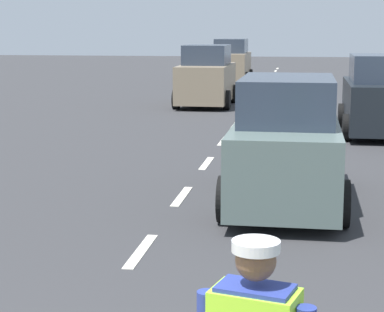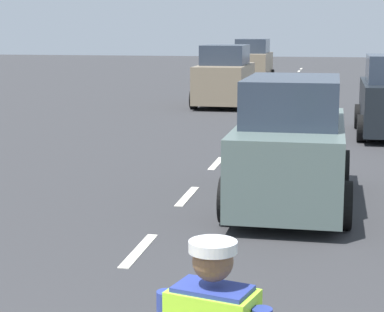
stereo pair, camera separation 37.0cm
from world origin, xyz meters
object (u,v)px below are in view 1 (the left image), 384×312
car_outgoing_ahead (287,145)px  car_parked_far (379,98)px  car_oncoming_second (206,78)px  car_oncoming_third (231,63)px

car_outgoing_ahead → car_parked_far: bearing=74.6°
car_oncoming_second → car_oncoming_third: (-0.20, 10.41, 0.03)m
car_oncoming_second → car_oncoming_third: 10.41m
car_oncoming_second → car_oncoming_third: size_ratio=1.00×
car_oncoming_second → car_parked_far: bearing=-49.4°
car_outgoing_ahead → car_oncoming_third: 24.99m
car_oncoming_second → car_parked_far: size_ratio=0.99×
car_parked_far → car_oncoming_third: size_ratio=1.01×
car_oncoming_third → car_oncoming_second: bearing=-88.9°
car_oncoming_second → car_oncoming_third: car_oncoming_third is taller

